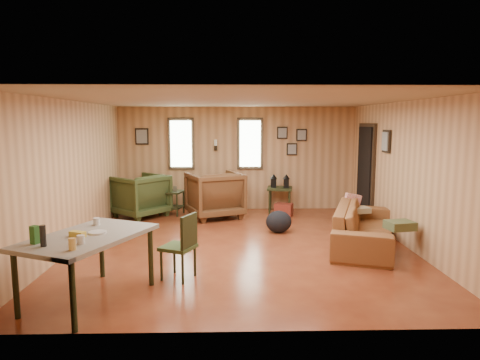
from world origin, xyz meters
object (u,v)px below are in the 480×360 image
object	(u,v)px
recliner_brown	(215,192)
end_table	(171,198)
recliner_green	(140,193)
dining_table	(87,241)
sofa	(364,220)
side_table	(280,186)

from	to	relation	value
recliner_brown	end_table	distance (m)	1.04
end_table	recliner_green	bearing A→B (deg)	-162.62
dining_table	recliner_brown	bearing A→B (deg)	97.05
sofa	recliner_brown	xyz separation A→B (m)	(-2.56, 2.22, 0.10)
sofa	recliner_brown	bearing A→B (deg)	68.27
side_table	dining_table	size ratio (longest dim) A/B	0.50
recliner_green	side_table	bearing A→B (deg)	137.73
recliner_brown	side_table	distance (m)	1.54
sofa	side_table	world-z (taller)	sofa
sofa	recliner_green	xyz separation A→B (m)	(-4.19, 2.33, 0.06)
recliner_green	side_table	size ratio (longest dim) A/B	1.16
sofa	end_table	bearing A→B (deg)	73.56
dining_table	recliner_green	bearing A→B (deg)	118.00
recliner_green	side_table	distance (m)	3.12
recliner_brown	recliner_green	size ratio (longest dim) A/B	1.07
end_table	dining_table	distance (m)	4.66
sofa	dining_table	bearing A→B (deg)	137.72
sofa	side_table	xyz separation A→B (m)	(-1.09, 2.69, 0.15)
recliner_green	dining_table	bearing A→B (deg)	45.14
sofa	end_table	distance (m)	4.35
sofa	end_table	world-z (taller)	sofa
recliner_brown	recliner_green	xyz separation A→B (m)	(-1.63, 0.11, -0.04)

